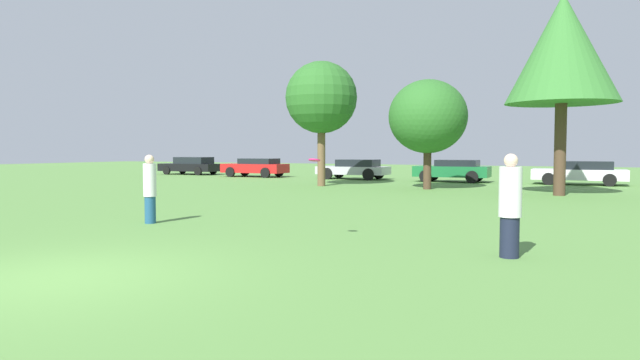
{
  "coord_description": "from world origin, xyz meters",
  "views": [
    {
      "loc": [
        6.68,
        -5.24,
        1.79
      ],
      "look_at": [
        1.23,
        5.76,
        1.12
      ],
      "focal_mm": 31.02,
      "sensor_mm": 36.0,
      "label": 1
    }
  ],
  "objects": [
    {
      "name": "ground_plane",
      "position": [
        0.0,
        0.0,
        0.0
      ],
      "size": [
        120.0,
        120.0,
        0.0
      ],
      "primitive_type": "plane",
      "color": "#54843D"
    },
    {
      "name": "person_thrower",
      "position": [
        -3.0,
        4.95,
        0.85
      ],
      "size": [
        0.31,
        0.31,
        1.68
      ],
      "rotation": [
        0.0,
        0.0,
        -0.07
      ],
      "color": "navy",
      "rests_on": "ground"
    },
    {
      "name": "person_catcher",
      "position": [
        5.46,
        4.33,
        0.87
      ],
      "size": [
        0.37,
        0.37,
        1.73
      ],
      "rotation": [
        0.0,
        0.0,
        3.07
      ],
      "color": "#191E33",
      "rests_on": "ground"
    },
    {
      "name": "frisbee",
      "position": [
        1.83,
        4.31,
        1.6
      ],
      "size": [
        0.23,
        0.23,
        0.07
      ],
      "color": "#F21E72"
    },
    {
      "name": "tree_0",
      "position": [
        -5.47,
        19.44,
        4.36
      ],
      "size": [
        3.56,
        3.56,
        6.18
      ],
      "color": "brown",
      "rests_on": "ground"
    },
    {
      "name": "tree_1",
      "position": [
        -0.1,
        19.49,
        3.3
      ],
      "size": [
        3.55,
        3.55,
        4.98
      ],
      "color": "#473323",
      "rests_on": "ground"
    },
    {
      "name": "tree_2",
      "position": [
        5.51,
        18.35,
        5.7
      ],
      "size": [
        4.25,
        4.25,
        7.86
      ],
      "color": "#473323",
      "rests_on": "ground"
    },
    {
      "name": "parked_car_black",
      "position": [
        -19.7,
        26.75,
        0.66
      ],
      "size": [
        4.61,
        1.97,
        1.28
      ],
      "rotation": [
        0.0,
        0.0,
        3.16
      ],
      "color": "black",
      "rests_on": "ground"
    },
    {
      "name": "parked_car_red",
      "position": [
        -13.52,
        25.85,
        0.66
      ],
      "size": [
        4.41,
        1.98,
        1.23
      ],
      "rotation": [
        0.0,
        0.0,
        3.16
      ],
      "color": "red",
      "rests_on": "ground"
    },
    {
      "name": "parked_car_silver",
      "position": [
        -6.46,
        26.06,
        0.66
      ],
      "size": [
        4.36,
        2.02,
        1.21
      ],
      "rotation": [
        0.0,
        0.0,
        3.16
      ],
      "color": "#B2B2B7",
      "rests_on": "ground"
    },
    {
      "name": "parked_car_green",
      "position": [
        -0.37,
        25.82,
        0.67
      ],
      "size": [
        4.13,
        1.93,
        1.24
      ],
      "rotation": [
        0.0,
        0.0,
        3.16
      ],
      "color": "#196633",
      "rests_on": "ground"
    },
    {
      "name": "parked_car_white",
      "position": [
        6.11,
        26.16,
        0.65
      ],
      "size": [
        4.52,
        1.98,
        1.22
      ],
      "rotation": [
        0.0,
        0.0,
        3.16
      ],
      "color": "silver",
      "rests_on": "ground"
    }
  ]
}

